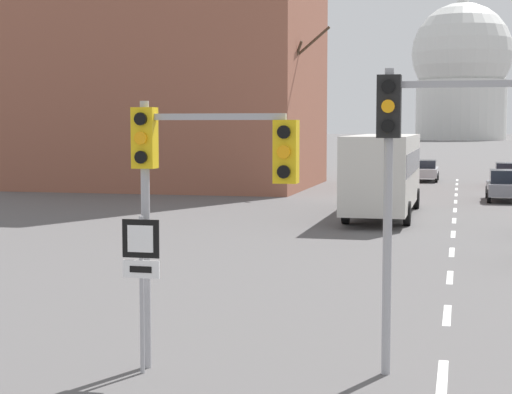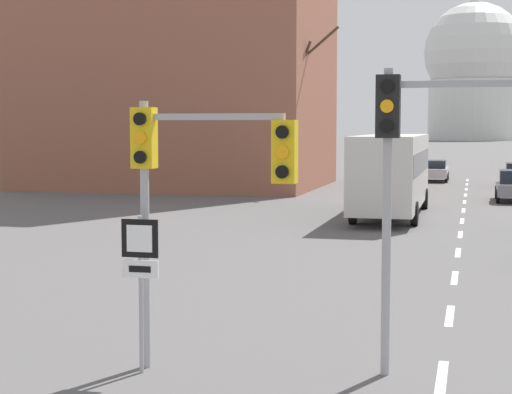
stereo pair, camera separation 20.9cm
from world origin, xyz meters
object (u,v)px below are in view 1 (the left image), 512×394
Objects in this scene: traffic_signal_centre_tall at (441,143)px; traffic_signal_near_left at (195,167)px; city_bus at (384,169)px; sedan_far_left at (506,175)px; sedan_mid_centre at (406,163)px; sedan_distant_centre at (426,170)px; route_sign_post at (141,267)px; sedan_near_right at (504,185)px.

traffic_signal_near_left is at bearing -171.83° from traffic_signal_centre_tall.
city_bus is at bearing 97.01° from traffic_signal_centre_tall.
traffic_signal_centre_tall is (3.73, 0.53, 0.38)m from traffic_signal_near_left.
sedan_far_left is 0.39× the size of city_bus.
sedan_mid_centre is 9.00m from sedan_distant_centre.
city_bus is (1.62, 24.38, 0.36)m from route_sign_post.
route_sign_post is (-4.51, -0.86, -1.92)m from traffic_signal_centre_tall.
sedan_mid_centre is 0.96× the size of sedan_distant_centre.
sedan_mid_centre is 33.01m from city_bus.
traffic_signal_centre_tall is 1.13× the size of sedan_far_left.
sedan_near_right is at bearing 85.60° from traffic_signal_centre_tall.
sedan_near_right reaches higher than sedan_distant_centre.
traffic_signal_near_left is 0.98× the size of sedan_mid_centre.
sedan_mid_centre is at bearing 118.89° from sedan_far_left.
traffic_signal_centre_tall is 47.83m from sedan_distant_centre.
city_bus is (-0.82, -24.17, 1.29)m from sedan_distant_centre.
traffic_signal_centre_tall is at bearing 10.73° from route_sign_post.
city_bus reaches higher than sedan_near_right.
route_sign_post is at bearing -93.81° from city_bus.
traffic_signal_near_left is 24.11m from city_bus.
sedan_far_left is (7.68, 44.45, -0.93)m from route_sign_post.
sedan_mid_centre is at bearing 89.44° from route_sign_post.
sedan_distant_centre is (-2.08, 47.70, -2.86)m from traffic_signal_centre_tall.
city_bus reaches higher than sedan_distant_centre.
sedan_far_left is (3.17, 43.60, -2.85)m from traffic_signal_centre_tall.
traffic_signal_centre_tall is 56.71m from sedan_mid_centre.
traffic_signal_centre_tall is 1.05× the size of sedan_distant_centre.
city_bus reaches higher than sedan_mid_centre.
sedan_mid_centre is at bearing 105.02° from sedan_near_right.
sedan_far_left is (7.12, -12.91, -0.09)m from sedan_mid_centre.
sedan_mid_centre is 14.74m from sedan_far_left.
traffic_signal_near_left is at bearing -89.77° from sedan_mid_centre.
sedan_distant_centre is at bearing 106.70° from sedan_near_right.
sedan_near_right is at bearing -73.30° from sedan_distant_centre.
traffic_signal_near_left is 1.76m from route_sign_post.
traffic_signal_centre_tall is 23.76m from city_bus.
sedan_mid_centre is 1.04× the size of sedan_far_left.
traffic_signal_near_left is 0.94× the size of sedan_distant_centre.
sedan_distant_centre is at bearing 88.07° from city_bus.
traffic_signal_centre_tall is 1.91× the size of route_sign_post.
city_bus reaches higher than route_sign_post.
traffic_signal_centre_tall is at bearing -82.99° from city_bus.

